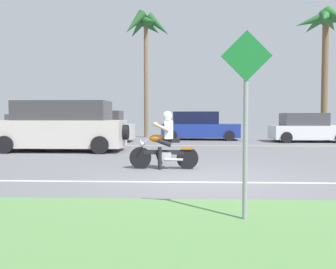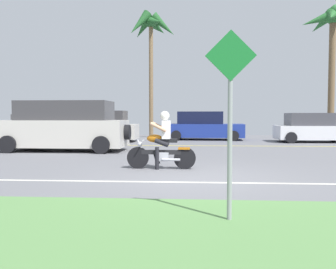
{
  "view_description": "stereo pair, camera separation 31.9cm",
  "coord_description": "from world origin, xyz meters",
  "px_view_note": "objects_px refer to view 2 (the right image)",
  "views": [
    {
      "loc": [
        -0.33,
        -7.74,
        1.35
      ],
      "look_at": [
        -0.8,
        3.82,
        0.76
      ],
      "focal_mm": 38.57,
      "sensor_mm": 36.0,
      "label": 1
    },
    {
      "loc": [
        -0.01,
        -7.73,
        1.35
      ],
      "look_at": [
        -0.8,
        3.82,
        0.76
      ],
      "focal_mm": 38.57,
      "sensor_mm": 36.0,
      "label": 2
    }
  ],
  "objects_px": {
    "motorcyclist_distant": "(74,132)",
    "street_sign": "(230,107)",
    "palm_tree_0": "(333,27)",
    "parked_car_3": "(312,129)",
    "motorcyclist": "(162,144)",
    "parked_car_0": "(33,127)",
    "palm_tree_1": "(152,31)",
    "parked_car_1": "(100,127)",
    "parked_car_2": "(204,127)",
    "suv_nearby": "(65,127)"
  },
  "relations": [
    {
      "from": "suv_nearby",
      "to": "palm_tree_0",
      "type": "height_order",
      "value": "palm_tree_0"
    },
    {
      "from": "motorcyclist",
      "to": "parked_car_2",
      "type": "distance_m",
      "value": 11.58
    },
    {
      "from": "suv_nearby",
      "to": "palm_tree_1",
      "type": "height_order",
      "value": "palm_tree_1"
    },
    {
      "from": "motorcyclist",
      "to": "parked_car_0",
      "type": "xyz_separation_m",
      "value": [
        -8.75,
        11.8,
        0.06
      ]
    },
    {
      "from": "palm_tree_1",
      "to": "motorcyclist_distant",
      "type": "bearing_deg",
      "value": -114.74
    },
    {
      "from": "parked_car_3",
      "to": "suv_nearby",
      "type": "bearing_deg",
      "value": -153.86
    },
    {
      "from": "parked_car_0",
      "to": "palm_tree_0",
      "type": "distance_m",
      "value": 19.57
    },
    {
      "from": "suv_nearby",
      "to": "street_sign",
      "type": "distance_m",
      "value": 10.65
    },
    {
      "from": "motorcyclist",
      "to": "parked_car_0",
      "type": "height_order",
      "value": "motorcyclist"
    },
    {
      "from": "parked_car_0",
      "to": "parked_car_1",
      "type": "bearing_deg",
      "value": -24.42
    },
    {
      "from": "palm_tree_0",
      "to": "street_sign",
      "type": "bearing_deg",
      "value": -113.58
    },
    {
      "from": "motorcyclist_distant",
      "to": "street_sign",
      "type": "xyz_separation_m",
      "value": [
        6.07,
        -12.24,
        0.89
      ]
    },
    {
      "from": "parked_car_0",
      "to": "motorcyclist_distant",
      "type": "height_order",
      "value": "parked_car_0"
    },
    {
      "from": "parked_car_1",
      "to": "motorcyclist_distant",
      "type": "bearing_deg",
      "value": -108.75
    },
    {
      "from": "street_sign",
      "to": "parked_car_1",
      "type": "bearing_deg",
      "value": 110.45
    },
    {
      "from": "parked_car_2",
      "to": "street_sign",
      "type": "bearing_deg",
      "value": -90.64
    },
    {
      "from": "parked_car_3",
      "to": "street_sign",
      "type": "xyz_separation_m",
      "value": [
        -5.69,
        -14.6,
        0.76
      ]
    },
    {
      "from": "parked_car_0",
      "to": "parked_car_2",
      "type": "xyz_separation_m",
      "value": [
        10.17,
        -0.31,
        0.06
      ]
    },
    {
      "from": "palm_tree_0",
      "to": "palm_tree_1",
      "type": "distance_m",
      "value": 11.45
    },
    {
      "from": "parked_car_1",
      "to": "motorcyclist_distant",
      "type": "height_order",
      "value": "parked_car_1"
    },
    {
      "from": "parked_car_2",
      "to": "parked_car_3",
      "type": "bearing_deg",
      "value": -15.72
    },
    {
      "from": "suv_nearby",
      "to": "palm_tree_1",
      "type": "xyz_separation_m",
      "value": [
        2.32,
        9.57,
        5.82
      ]
    },
    {
      "from": "parked_car_0",
      "to": "palm_tree_1",
      "type": "xyz_separation_m",
      "value": [
        6.91,
        2.26,
        6.07
      ]
    },
    {
      "from": "motorcyclist",
      "to": "suv_nearby",
      "type": "height_order",
      "value": "suv_nearby"
    },
    {
      "from": "palm_tree_1",
      "to": "parked_car_2",
      "type": "bearing_deg",
      "value": -38.22
    },
    {
      "from": "parked_car_1",
      "to": "parked_car_3",
      "type": "height_order",
      "value": "parked_car_1"
    },
    {
      "from": "motorcyclist",
      "to": "palm_tree_0",
      "type": "distance_m",
      "value": 18.48
    },
    {
      "from": "palm_tree_0",
      "to": "palm_tree_1",
      "type": "bearing_deg",
      "value": -177.92
    },
    {
      "from": "parked_car_0",
      "to": "parked_car_2",
      "type": "relative_size",
      "value": 0.91
    },
    {
      "from": "parked_car_1",
      "to": "palm_tree_0",
      "type": "bearing_deg",
      "value": 19.24
    },
    {
      "from": "palm_tree_0",
      "to": "parked_car_3",
      "type": "bearing_deg",
      "value": -120.4
    },
    {
      "from": "parked_car_2",
      "to": "parked_car_3",
      "type": "distance_m",
      "value": 5.73
    },
    {
      "from": "parked_car_1",
      "to": "suv_nearby",
      "type": "bearing_deg",
      "value": -90.52
    },
    {
      "from": "parked_car_1",
      "to": "palm_tree_1",
      "type": "height_order",
      "value": "palm_tree_1"
    },
    {
      "from": "suv_nearby",
      "to": "parked_car_3",
      "type": "bearing_deg",
      "value": 26.14
    },
    {
      "from": "parked_car_0",
      "to": "street_sign",
      "type": "bearing_deg",
      "value": -58.75
    },
    {
      "from": "street_sign",
      "to": "palm_tree_0",
      "type": "bearing_deg",
      "value": 66.42
    },
    {
      "from": "suv_nearby",
      "to": "parked_car_3",
      "type": "relative_size",
      "value": 1.34
    },
    {
      "from": "parked_car_0",
      "to": "street_sign",
      "type": "xyz_separation_m",
      "value": [
        9.99,
        -16.46,
        0.78
      ]
    },
    {
      "from": "parked_car_1",
      "to": "street_sign",
      "type": "bearing_deg",
      "value": -69.55
    },
    {
      "from": "suv_nearby",
      "to": "street_sign",
      "type": "relative_size",
      "value": 2.1
    },
    {
      "from": "parked_car_3",
      "to": "palm_tree_1",
      "type": "bearing_deg",
      "value": 154.84
    },
    {
      "from": "suv_nearby",
      "to": "motorcyclist_distant",
      "type": "xyz_separation_m",
      "value": [
        -0.67,
        3.08,
        -0.36
      ]
    },
    {
      "from": "parked_car_2",
      "to": "motorcyclist_distant",
      "type": "bearing_deg",
      "value": -147.96
    },
    {
      "from": "motorcyclist",
      "to": "parked_car_0",
      "type": "bearing_deg",
      "value": 126.57
    },
    {
      "from": "palm_tree_0",
      "to": "street_sign",
      "type": "relative_size",
      "value": 3.46
    },
    {
      "from": "motorcyclist_distant",
      "to": "street_sign",
      "type": "bearing_deg",
      "value": -63.61
    },
    {
      "from": "motorcyclist",
      "to": "palm_tree_1",
      "type": "bearing_deg",
      "value": 97.48
    },
    {
      "from": "motorcyclist",
      "to": "palm_tree_1",
      "type": "xyz_separation_m",
      "value": [
        -1.85,
        14.06,
        6.13
      ]
    },
    {
      "from": "parked_car_1",
      "to": "parked_car_0",
      "type": "bearing_deg",
      "value": 155.58
    }
  ]
}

